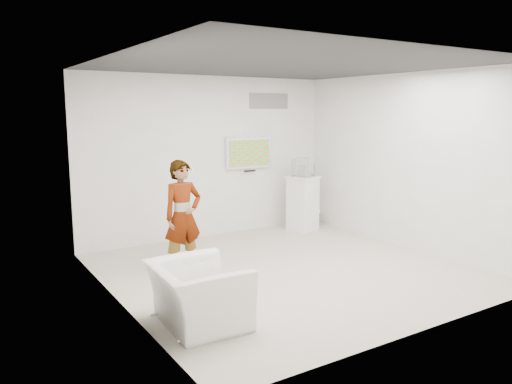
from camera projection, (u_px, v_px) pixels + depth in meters
room at (287, 171)px, 7.24m from camera, size 5.01×5.01×3.00m
tv at (249, 153)px, 9.73m from camera, size 1.00×0.08×0.60m
logo_decal at (269, 101)px, 9.86m from camera, size 0.90×0.02×0.30m
person at (183, 216)px, 7.32m from camera, size 0.64×0.45×1.66m
armchair at (198, 294)px, 5.52m from camera, size 0.99×1.11×0.70m
pedestal at (303, 203)px, 9.92m from camera, size 0.63×0.63×1.08m
floor_uplight at (318, 217)px, 10.47m from camera, size 0.20×0.20×0.31m
vitrine at (303, 167)px, 9.81m from camera, size 0.50×0.50×0.36m
console at (303, 171)px, 9.82m from camera, size 0.10×0.17×0.23m
wii_remote at (191, 169)px, 7.48m from camera, size 0.04×0.13×0.03m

